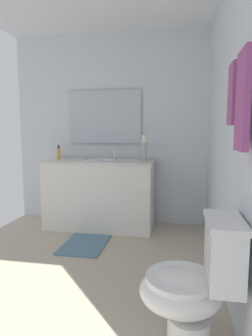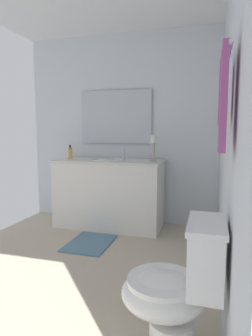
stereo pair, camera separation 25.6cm
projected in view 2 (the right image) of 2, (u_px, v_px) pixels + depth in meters
The scene contains 13 objects.
floor at pixel (71, 269), 2.57m from camera, with size 3.04×2.56×0.02m, color beige.
wall_back at pixel (230, 128), 2.06m from camera, with size 3.04×0.04×2.45m, color silver.
wall_left at pixel (121, 130), 3.87m from camera, with size 0.04×2.56×2.45m, color silver.
vanity_cabinet at pixel (109, 193), 3.68m from camera, with size 0.58×1.36×0.85m.
sink_basin at pixel (109, 163), 3.63m from camera, with size 0.40×0.40×0.24m.
mirror at pixel (116, 117), 3.82m from camera, with size 0.02×0.96×0.68m, color silver.
candle_holder_tall at pixel (153, 147), 3.44m from camera, with size 0.09×0.09×0.31m.
soap_bottle at pixel (70, 153), 3.80m from camera, with size 0.06×0.06×0.18m.
toilet at pixel (175, 289), 1.56m from camera, with size 0.39×0.54×0.75m.
towel_bar at pixel (228, 57), 1.46m from camera, with size 0.02×0.02×0.58m, color silver.
towel_near_vanity at pixel (222, 93), 1.62m from camera, with size 0.17×0.03×0.35m, color #A54C8C.
towel_center at pixel (223, 100), 1.35m from camera, with size 0.22×0.03×0.48m, color #A54C8C.
bath_mat at pixel (90, 243), 3.13m from camera, with size 0.60×0.44×0.02m, color slate.
Camera 2 is at (2.21, 1.16, 1.20)m, focal length 31.14 mm.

